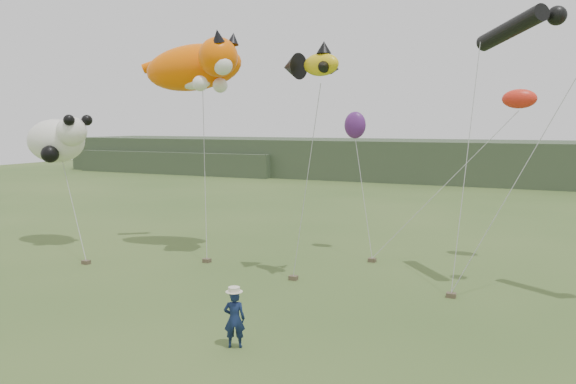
% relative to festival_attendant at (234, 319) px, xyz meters
% --- Properties ---
extents(ground, '(120.00, 120.00, 0.00)m').
position_rel_festival_attendant_xyz_m(ground, '(-1.42, 1.70, -0.75)').
color(ground, '#385123').
rests_on(ground, ground).
extents(headland, '(90.00, 13.00, 4.00)m').
position_rel_festival_attendant_xyz_m(headland, '(-4.54, 46.39, 1.17)').
color(headland, '#2D3D28').
rests_on(headland, ground).
extents(festival_attendant, '(0.65, 0.55, 1.50)m').
position_rel_festival_attendant_xyz_m(festival_attendant, '(0.00, 0.00, 0.00)').
color(festival_attendant, '#111D41').
rests_on(festival_attendant, ground).
extents(sandbag_anchors, '(14.61, 5.42, 0.16)m').
position_rel_festival_attendant_xyz_m(sandbag_anchors, '(-2.25, 7.08, -0.67)').
color(sandbag_anchors, brown).
rests_on(sandbag_anchors, ground).
extents(cat_kite, '(5.88, 3.34, 2.61)m').
position_rel_festival_attendant_xyz_m(cat_kite, '(-6.87, 9.07, 7.46)').
color(cat_kite, '#FF6300').
rests_on(cat_kite, ground).
extents(fish_kite, '(2.59, 1.72, 1.28)m').
position_rel_festival_attendant_xyz_m(fish_kite, '(-0.70, 6.79, 7.05)').
color(fish_kite, yellow).
rests_on(fish_kite, ground).
extents(tube_kites, '(6.16, 3.12, 2.27)m').
position_rel_festival_attendant_xyz_m(tube_kites, '(7.42, 8.35, 7.74)').
color(tube_kites, black).
rests_on(tube_kites, ground).
extents(panda_kite, '(3.58, 2.31, 2.22)m').
position_rel_festival_attendant_xyz_m(panda_kite, '(-13.65, 7.46, 4.21)').
color(panda_kite, white).
rests_on(panda_kite, ground).
extents(misc_kites, '(7.74, 1.60, 2.03)m').
position_rel_festival_attendant_xyz_m(misc_kites, '(2.93, 12.18, 5.46)').
color(misc_kites, red).
rests_on(misc_kites, ground).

